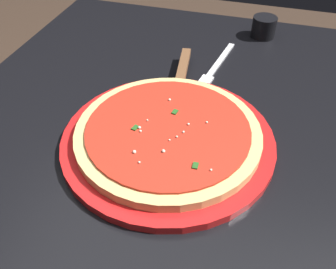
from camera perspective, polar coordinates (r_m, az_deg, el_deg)
The scene contains 6 objects.
restaurant_table at distance 0.69m, azimuth -2.49°, elevation -11.44°, with size 1.12×0.81×0.74m.
serving_plate at distance 0.61m, azimuth 0.00°, elevation -0.90°, with size 0.35×0.35×0.01m, color red.
pizza at distance 0.60m, azimuth -0.00°, elevation 0.29°, with size 0.30×0.30×0.02m.
pizza_server at distance 0.73m, azimuth 1.97°, elevation 8.64°, with size 0.22×0.08×0.01m.
cup_small_sauce at distance 0.94m, azimuth 14.65°, elevation 15.83°, with size 0.06×0.06×0.05m, color black.
fork at distance 0.81m, azimuth 7.48°, elevation 10.47°, with size 0.19×0.05×0.00m.
Camera 1 is at (-0.38, -0.14, 1.16)m, focal length 39.31 mm.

